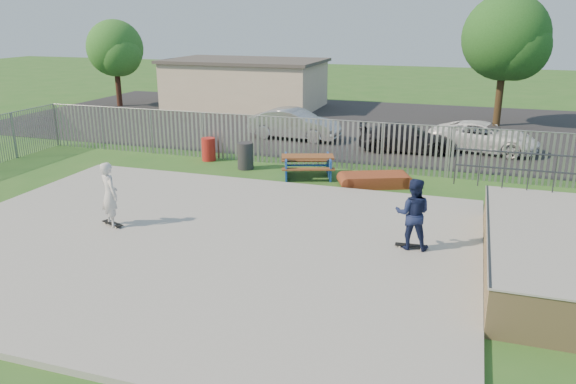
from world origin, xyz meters
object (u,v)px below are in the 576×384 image
(car_silver, at_px, (295,124))
(tree_left, at_px, (115,48))
(trash_bin_grey, at_px, (245,156))
(picnic_table, at_px, (307,166))
(car_dark, at_px, (406,138))
(car_white, at_px, (484,137))
(tree_mid, at_px, (506,37))
(funbox, at_px, (375,180))
(trash_bin_red, at_px, (209,149))
(skater_navy, at_px, (413,214))
(skater_white, at_px, (110,194))

(car_silver, xyz_separation_m, tree_left, (-14.83, 6.62, 3.12))
(trash_bin_grey, distance_m, tree_left, 19.74)
(picnic_table, relative_size, car_dark, 0.56)
(car_white, bearing_deg, tree_mid, 4.90)
(funbox, xyz_separation_m, car_white, (3.76, 6.99, 0.47))
(trash_bin_grey, height_order, car_white, car_white)
(trash_bin_red, height_order, car_silver, car_silver)
(tree_mid, distance_m, skater_navy, 20.29)
(picnic_table, bearing_deg, car_silver, 92.57)
(funbox, xyz_separation_m, tree_mid, (4.50, 13.97, 4.64))
(picnic_table, relative_size, trash_bin_grey, 2.23)
(car_silver, distance_m, skater_white, 13.81)
(picnic_table, distance_m, tree_left, 22.10)
(picnic_table, xyz_separation_m, trash_bin_red, (-4.79, 1.16, 0.06))
(car_white, distance_m, tree_left, 24.97)
(skater_white, bearing_deg, skater_navy, -141.29)
(tree_mid, bearing_deg, skater_white, -117.80)
(skater_white, bearing_deg, tree_left, -24.60)
(trash_bin_red, distance_m, car_silver, 5.78)
(tree_left, xyz_separation_m, tree_mid, (24.63, 0.46, 0.96))
(picnic_table, distance_m, tree_mid, 16.00)
(tree_left, bearing_deg, funbox, -33.88)
(trash_bin_red, height_order, skater_white, skater_white)
(tree_left, relative_size, tree_mid, 0.80)
(trash_bin_grey, height_order, tree_mid, tree_mid)
(car_dark, bearing_deg, car_white, -77.07)
(tree_mid, bearing_deg, funbox, -107.86)
(skater_navy, bearing_deg, trash_bin_red, -41.48)
(car_silver, distance_m, car_white, 9.06)
(picnic_table, height_order, tree_mid, tree_mid)
(tree_mid, relative_size, skater_navy, 3.81)
(car_white, height_order, skater_navy, skater_navy)
(funbox, relative_size, car_dark, 0.57)
(picnic_table, height_order, car_silver, car_silver)
(skater_white, bearing_deg, car_silver, -63.33)
(funbox, xyz_separation_m, car_silver, (-5.30, 6.90, 0.56))
(tree_left, height_order, tree_mid, tree_mid)
(funbox, bearing_deg, car_silver, 104.48)
(trash_bin_grey, bearing_deg, skater_white, -97.76)
(trash_bin_red, bearing_deg, car_silver, 67.78)
(car_dark, height_order, car_white, car_white)
(trash_bin_red, xyz_separation_m, car_white, (11.24, 5.45, 0.20))
(funbox, relative_size, car_white, 0.51)
(funbox, distance_m, skater_white, 9.47)
(car_white, distance_m, skater_navy, 12.93)
(car_dark, bearing_deg, skater_navy, -177.50)
(funbox, xyz_separation_m, skater_white, (-6.48, -6.85, 0.87))
(car_silver, height_order, tree_mid, tree_mid)
(picnic_table, relative_size, funbox, 0.98)
(car_silver, bearing_deg, trash_bin_grey, -176.73)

